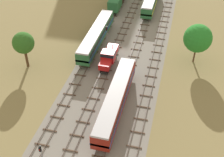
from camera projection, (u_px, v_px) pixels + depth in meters
name	position (u px, v px, depth m)	size (l,w,h in m)	color
ground_plane	(121.00, 62.00, 62.89)	(480.00, 480.00, 0.00)	olive
ballast_bed	(121.00, 62.00, 62.89)	(17.73, 176.00, 0.01)	gray
track_far_left	(91.00, 55.00, 64.88)	(2.40, 126.00, 0.29)	#47382D
track_left	(112.00, 57.00, 64.01)	(2.40, 126.00, 0.29)	#47382D
track_centre_left	(132.00, 60.00, 63.14)	(2.40, 126.00, 0.29)	#47382D
track_centre	(154.00, 63.00, 62.26)	(2.40, 126.00, 0.29)	#47382D
diesel_railcar_centre_left_near	(116.00, 99.00, 49.95)	(2.96, 20.50, 3.80)	maroon
shunter_loco_left_mid	(109.00, 56.00, 61.01)	(2.74, 8.46, 3.10)	red
diesel_railcar_far_left_midfar	(96.00, 35.00, 66.58)	(2.96, 20.50, 3.80)	#286638
signal_post_near	(107.00, 33.00, 66.31)	(0.28, 0.47, 4.77)	gray
signal_post_mid	(42.00, 155.00, 40.04)	(0.28, 0.47, 5.12)	gray
lineside_tree_0	(23.00, 43.00, 58.26)	(4.31, 4.31, 7.78)	#4C331E
lineside_tree_1	(198.00, 38.00, 59.49)	(5.73, 5.73, 8.54)	#4C331E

